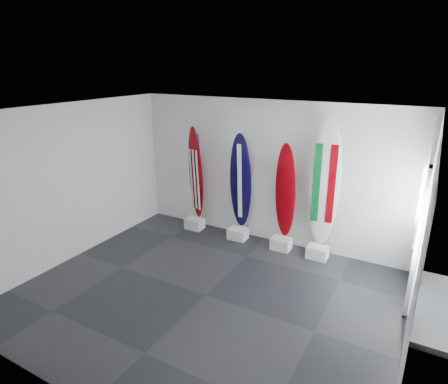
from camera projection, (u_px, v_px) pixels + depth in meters
The scene contains 16 objects.
floor at pixel (206, 295), 6.37m from camera, with size 6.00×6.00×0.00m, color black.
ceiling at pixel (202, 113), 5.40m from camera, with size 6.00×6.00×0.00m, color white.
wall_back at pixel (268, 173), 7.95m from camera, with size 6.00×6.00×0.00m, color white.
wall_front at pixel (71, 292), 3.82m from camera, with size 6.00×6.00×0.00m, color white.
wall_left at pixel (71, 183), 7.28m from camera, with size 5.00×5.00×0.00m, color white.
wall_right at pixel (420, 258), 4.50m from camera, with size 5.00×5.00×0.00m, color white.
display_block_usa at pixel (195, 224), 8.90m from camera, with size 0.40×0.30×0.24m, color silver.
surfboard_usa at pixel (196, 173), 8.60m from camera, with size 0.49×0.08×2.15m, color #790309.
display_block_navy at pixel (238, 234), 8.37m from camera, with size 0.40×0.30×0.24m, color silver.
surfboard_navy at pixel (241, 182), 8.08m from camera, with size 0.48×0.08×2.11m, color black.
display_block_swiss at pixel (281, 244), 7.91m from camera, with size 0.40×0.30×0.24m, color silver.
surfboard_swiss at pixel (285, 191), 7.63m from camera, with size 0.45×0.08×2.00m, color #790309.
display_block_italy at pixel (317, 252), 7.55m from camera, with size 0.40×0.30×0.24m, color silver.
surfboard_italy at pixel (325, 184), 7.19m from camera, with size 0.58×0.08×2.55m, color silver.
wall_outlet at pixel (174, 205), 9.44m from camera, with size 0.09×0.02×0.13m, color silver.
glass_door at pixel (423, 219), 5.82m from camera, with size 0.12×1.16×2.85m, color white, non-canonical shape.
Camera 1 is at (2.95, -4.63, 3.68)m, focal length 30.61 mm.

